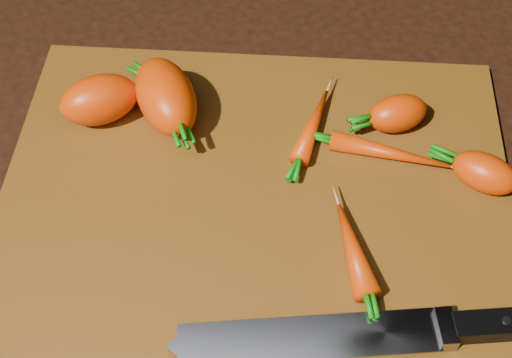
{
  "coord_description": "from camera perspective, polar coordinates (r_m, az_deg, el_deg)",
  "views": [
    {
      "loc": [
        0.03,
        -0.4,
        0.58
      ],
      "look_at": [
        0.0,
        0.01,
        0.03
      ],
      "focal_mm": 50.0,
      "sensor_mm": 36.0,
      "label": 1
    }
  ],
  "objects": [
    {
      "name": "carrot_4",
      "position": [
        0.72,
        17.82,
        0.48
      ],
      "size": [
        0.07,
        0.06,
        0.04
      ],
      "primitive_type": "ellipsoid",
      "rotation": [
        0.0,
        0.0,
        2.67
      ],
      "color": "#E03500",
      "rests_on": "cutting_board"
    },
    {
      "name": "carrot_7",
      "position": [
        0.65,
        7.76,
        -5.54
      ],
      "size": [
        0.05,
        0.1,
        0.03
      ],
      "primitive_type": "ellipsoid",
      "rotation": [
        0.0,
        0.0,
        1.83
      ],
      "color": "#E03500",
      "rests_on": "cutting_board"
    },
    {
      "name": "carrot_3",
      "position": [
        0.75,
        11.25,
        5.18
      ],
      "size": [
        0.07,
        0.06,
        0.04
      ],
      "primitive_type": "ellipsoid",
      "rotation": [
        0.0,
        0.0,
        3.5
      ],
      "color": "#E03500",
      "rests_on": "cutting_board"
    },
    {
      "name": "carrot_1",
      "position": [
        0.77,
        -7.44,
        7.37
      ],
      "size": [
        0.07,
        0.06,
        0.04
      ],
      "primitive_type": "ellipsoid",
      "rotation": [
        0.0,
        0.0,
        2.55
      ],
      "color": "#E03500",
      "rests_on": "cutting_board"
    },
    {
      "name": "ground",
      "position": [
        0.71,
        -0.05,
        -2.34
      ],
      "size": [
        2.0,
        2.0,
        0.01
      ],
      "primitive_type": "cube",
      "color": "black"
    },
    {
      "name": "carrot_6",
      "position": [
        0.73,
        10.68,
        2.06
      ],
      "size": [
        0.12,
        0.05,
        0.02
      ],
      "primitive_type": "ellipsoid",
      "rotation": [
        0.0,
        0.0,
        -0.22
      ],
      "color": "#E03500",
      "rests_on": "cutting_board"
    },
    {
      "name": "knife",
      "position": [
        0.62,
        6.28,
        -12.41
      ],
      "size": [
        0.36,
        0.08,
        0.02
      ],
      "rotation": [
        0.0,
        0.0,
        0.14
      ],
      "color": "gray",
      "rests_on": "cutting_board"
    },
    {
      "name": "cutting_board",
      "position": [
        0.7,
        -0.06,
        -1.83
      ],
      "size": [
        0.5,
        0.4,
        0.01
      ],
      "primitive_type": "cube",
      "color": "brown",
      "rests_on": "ground"
    },
    {
      "name": "carrot_0",
      "position": [
        0.76,
        -12.42,
        6.21
      ],
      "size": [
        0.1,
        0.08,
        0.05
      ],
      "primitive_type": "ellipsoid",
      "rotation": [
        0.0,
        0.0,
        0.45
      ],
      "color": "#E03500",
      "rests_on": "cutting_board"
    },
    {
      "name": "carrot_5",
      "position": [
        0.74,
        4.61,
        4.36
      ],
      "size": [
        0.05,
        0.1,
        0.02
      ],
      "primitive_type": "ellipsoid",
      "rotation": [
        0.0,
        0.0,
        1.3
      ],
      "color": "#E03500",
      "rests_on": "cutting_board"
    },
    {
      "name": "carrot_2",
      "position": [
        0.74,
        -7.22,
        6.57
      ],
      "size": [
        0.1,
        0.12,
        0.06
      ],
      "primitive_type": "ellipsoid",
      "rotation": [
        0.0,
        0.0,
        -1.13
      ],
      "color": "#E03500",
      "rests_on": "cutting_board"
    }
  ]
}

